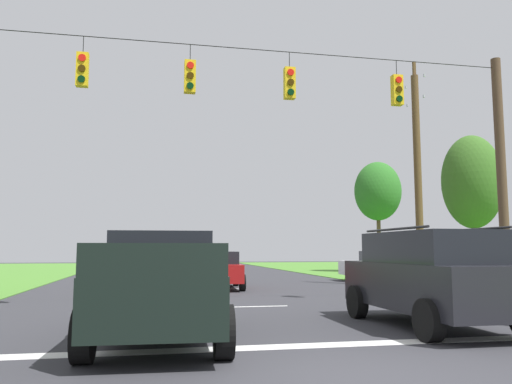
{
  "coord_description": "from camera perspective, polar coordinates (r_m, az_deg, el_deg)",
  "views": [
    {
      "loc": [
        -2.58,
        -6.44,
        1.62
      ],
      "look_at": [
        -0.07,
        6.06,
        3.04
      ],
      "focal_mm": 36.11,
      "sensor_mm": 36.0,
      "label": 1
    }
  ],
  "objects": [
    {
      "name": "distant_car_crossing_white",
      "position": [
        27.48,
        13.96,
        -7.89
      ],
      "size": [
        4.46,
        2.36,
        1.52
      ],
      "color": "silver",
      "rests_on": "ground"
    },
    {
      "name": "lane_dash_0",
      "position": [
        14.85,
        -1.31,
        -12.59
      ],
      "size": [
        2.5,
        0.15,
        0.01
      ],
      "primitive_type": "cube",
      "rotation": [
        0.0,
        0.0,
        1.57
      ],
      "color": "white",
      "rests_on": "ground"
    },
    {
      "name": "tree_roadside_left",
      "position": [
        37.69,
        13.34,
        0.05
      ],
      "size": [
        3.3,
        3.3,
        7.83
      ],
      "color": "brown",
      "rests_on": "ground"
    },
    {
      "name": "stop_bar_stripe",
      "position": [
        9.06,
        5.62,
        -16.58
      ],
      "size": [
        13.88,
        0.45,
        0.01
      ],
      "primitive_type": "cube",
      "color": "white",
      "rests_on": "ground"
    },
    {
      "name": "lane_dash_2",
      "position": [
        28.75,
        -6.27,
        -9.53
      ],
      "size": [
        2.5,
        0.15,
        0.01
      ],
      "primitive_type": "cube",
      "rotation": [
        0.0,
        0.0,
        1.57
      ],
      "color": "white",
      "rests_on": "ground"
    },
    {
      "name": "suv_black",
      "position": [
        11.55,
        18.8,
        -8.78
      ],
      "size": [
        2.23,
        4.81,
        2.05
      ],
      "color": "black",
      "rests_on": "ground"
    },
    {
      "name": "lane_dash_4",
      "position": [
        44.13,
        -8.08,
        -8.38
      ],
      "size": [
        2.5,
        0.15,
        0.01
      ],
      "primitive_type": "cube",
      "rotation": [
        0.0,
        0.0,
        1.57
      ],
      "color": "white",
      "rests_on": "ground"
    },
    {
      "name": "pickup_truck",
      "position": [
        9.73,
        -10.56,
        -10.08
      ],
      "size": [
        2.49,
        5.49,
        1.95
      ],
      "color": "black",
      "rests_on": "ground"
    },
    {
      "name": "utility_pole_mid_right",
      "position": [
        23.77,
        17.49,
        1.94
      ],
      "size": [
        0.32,
        1.75,
        10.04
      ],
      "color": "brown",
      "rests_on": "ground"
    },
    {
      "name": "lane_dash_1",
      "position": [
        21.5,
        -4.51,
        -10.63
      ],
      "size": [
        2.5,
        0.15,
        0.01
      ],
      "primitive_type": "cube",
      "rotation": [
        0.0,
        0.0,
        1.57
      ],
      "color": "white",
      "rests_on": "ground"
    },
    {
      "name": "overhead_signal_span",
      "position": [
        14.83,
        -1.44,
        4.44
      ],
      "size": [
        17.05,
        0.31,
        7.8
      ],
      "color": "brown",
      "rests_on": "ground"
    },
    {
      "name": "distant_car_oncoming",
      "position": [
        21.58,
        -4.31,
        -8.53
      ],
      "size": [
        2.25,
        4.41,
        1.52
      ],
      "color": "maroon",
      "rests_on": "ground"
    },
    {
      "name": "lane_dash_3",
      "position": [
        36.51,
        -7.38,
        -8.83
      ],
      "size": [
        2.5,
        0.15,
        0.01
      ],
      "primitive_type": "cube",
      "rotation": [
        0.0,
        0.0,
        1.57
      ],
      "color": "white",
      "rests_on": "ground"
    },
    {
      "name": "tree_roadside_right",
      "position": [
        25.66,
        22.82,
        1.01
      ],
      "size": [
        2.7,
        2.7,
        6.86
      ],
      "color": "brown",
      "rests_on": "ground"
    },
    {
      "name": "ground_plane",
      "position": [
        7.12,
        10.84,
        -19.37
      ],
      "size": [
        120.0,
        120.0,
        0.0
      ],
      "primitive_type": "plane",
      "color": "#333338"
    }
  ]
}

